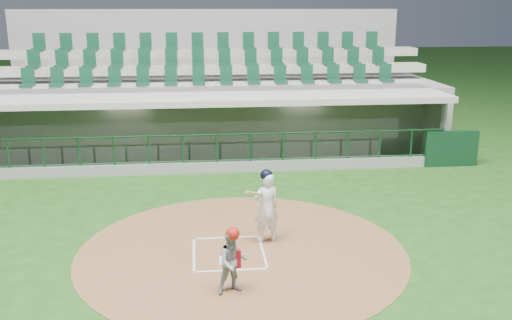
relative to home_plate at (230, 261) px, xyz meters
The scene contains 8 objects.
ground 0.70m from the home_plate, 90.00° to the left, with size 120.00×120.00×0.00m, color #194413.
dirt_circle 0.58m from the home_plate, 59.04° to the left, with size 7.20×7.20×0.01m, color brown.
home_plate is the anchor object (origin of this frame).
batter_box_chalk 0.40m from the home_plate, 90.00° to the left, with size 1.55×1.80×0.01m.
dugout_structure 8.56m from the home_plate, 88.68° to the left, with size 16.40×3.70×3.00m.
seating_deck 11.69m from the home_plate, 90.00° to the left, with size 17.00×6.72×5.15m.
batter 1.56m from the home_plate, 47.02° to the left, with size 0.88×0.92×1.71m.
catcher 1.48m from the home_plate, 90.60° to the right, with size 0.70×0.61×1.30m.
Camera 1 is at (-0.61, -11.72, 5.23)m, focal length 40.00 mm.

